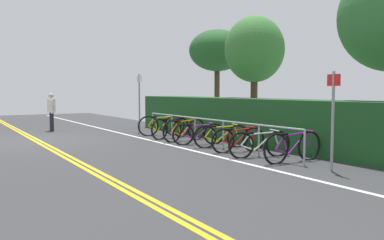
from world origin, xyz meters
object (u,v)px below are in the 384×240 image
bicycle_2 (184,130)px  bicycle_4 (221,136)px  bicycle_6 (260,144)px  sign_post_far (333,111)px  bicycle_7 (293,147)px  pedestrian (51,109)px  bicycle_0 (161,126)px  sign_post_near (139,98)px  tree_mid (254,50)px  bicycle_3 (199,134)px  bicycle_5 (238,140)px  bicycle_1 (171,128)px  bike_rack (208,125)px  tree_near_left (217,51)px

bicycle_2 → bicycle_4: (1.89, 0.15, -0.03)m
bicycle_6 → sign_post_far: size_ratio=0.81×
bicycle_7 → bicycle_6: bearing=-167.6°
bicycle_6 → pedestrian: bearing=-162.9°
bicycle_0 → bicycle_4: size_ratio=1.04×
bicycle_0 → sign_post_near: size_ratio=0.73×
sign_post_near → tree_mid: size_ratio=0.53×
bicycle_3 → sign_post_far: sign_post_far is taller
pedestrian → tree_mid: (5.62, 6.05, 2.27)m
bicycle_7 → bicycle_0: bearing=-179.6°
bicycle_6 → sign_post_far: bearing=2.1°
bicycle_4 → bicycle_7: size_ratio=0.90×
bicycle_6 → sign_post_near: size_ratio=0.72×
bicycle_2 → sign_post_near: size_ratio=0.77×
bicycle_5 → bicycle_0: bearing=179.2°
bicycle_0 → tree_mid: size_ratio=0.38×
bicycle_4 → bicycle_6: size_ratio=0.97×
bicycle_1 → bicycle_2: bearing=2.2°
sign_post_near → bike_rack: bearing=1.7°
bike_rack → tree_mid: bearing=116.5°
bicycle_7 → tree_near_left: size_ratio=0.41×
bicycle_0 → bicycle_4: bearing=0.7°
bicycle_1 → bicycle_7: bearing=1.9°
bike_rack → bicycle_6: bike_rack is taller
tree_near_left → tree_mid: bearing=-13.1°
bicycle_6 → tree_near_left: tree_near_left is taller
bicycle_7 → bicycle_2: bearing=-178.2°
bicycle_5 → bicycle_6: 0.98m
bike_rack → bicycle_7: bearing=2.2°
bicycle_3 → tree_near_left: tree_near_left is taller
sign_post_near → sign_post_far: 9.29m
bicycle_4 → tree_mid: bearing=124.7°
bicycle_5 → bicycle_3: bearing=-177.1°
bicycle_4 → bicycle_5: (0.94, -0.11, -0.00)m
tree_mid → bicycle_0: bearing=-120.3°
sign_post_near → bicycle_2: bearing=2.1°
bicycle_7 → pedestrian: bearing=-163.3°
bicycle_7 → bicycle_3: bearing=-176.8°
bicycle_0 → pedestrian: (-3.89, -3.09, 0.52)m
bicycle_1 → sign_post_near: 2.64m
bicycle_6 → sign_post_near: 7.22m
bicycle_3 → sign_post_near: size_ratio=0.69×
bicycle_0 → pedestrian: bearing=-141.6°
tree_near_left → bicycle_6: bearing=-27.8°
bicycle_5 → pedestrian: bearing=-160.6°
bicycle_2 → bicycle_6: bicycle_2 is taller
bicycle_2 → tree_mid: (-0.13, 3.07, 2.80)m
bicycle_4 → tree_near_left: size_ratio=0.37×
sign_post_far → tree_near_left: size_ratio=0.47×
pedestrian → tree_mid: 8.57m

